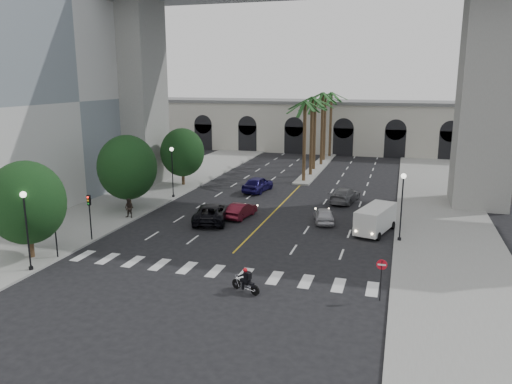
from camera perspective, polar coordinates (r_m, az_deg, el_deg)
name	(u,v)px	position (r m, az deg, el deg)	size (l,w,h in m)	color
ground	(223,263)	(34.25, -3.77, -8.10)	(140.00, 140.00, 0.00)	black
sidewalk_left	(138,197)	(53.44, -13.37, -0.60)	(8.00, 100.00, 0.15)	gray
sidewalk_right	(443,220)	(46.73, 20.59, -3.04)	(8.00, 100.00, 0.15)	gray
median	(318,167)	(69.93, 7.04, 2.84)	(2.00, 24.00, 0.20)	gray
building_left	(11,97)	(56.76, -26.21, 9.67)	(16.50, 32.50, 20.60)	beige
pier_building	(335,126)	(86.05, 9.03, 7.47)	(71.00, 10.50, 8.50)	beige
bridge	(330,13)	(52.88, 8.43, 19.59)	(75.00, 13.00, 26.00)	gray
palm_a	(305,105)	(59.10, 5.64, 9.81)	(3.20, 3.20, 10.30)	#47331E
palm_b	(312,102)	(62.99, 6.44, 10.24)	(3.20, 3.20, 10.60)	#47331E
palm_c	(315,104)	(67.00, 6.79, 10.00)	(3.20, 3.20, 10.10)	#47331E
palm_d	(323,97)	(70.85, 7.66, 10.72)	(3.20, 3.20, 10.90)	#47331E
palm_e	(325,99)	(74.86, 7.94, 10.48)	(3.20, 3.20, 10.40)	#47331E
palm_f	(331,96)	(78.76, 8.62, 10.78)	(3.20, 3.20, 10.70)	#47331E
street_tree_near	(27,203)	(37.14, -24.75, -1.12)	(5.20, 5.20, 6.89)	#382616
street_tree_mid	(127,167)	(47.39, -14.50, 2.73)	(5.44, 5.44, 7.21)	#382616
street_tree_far	(182,152)	(57.91, -8.41, 4.50)	(5.04, 5.04, 6.68)	#382616
lamp_post_left_near	(26,224)	(34.86, -24.77, -3.35)	(0.40, 0.40, 5.35)	black
lamp_post_left_far	(172,168)	(51.99, -9.55, 2.74)	(0.40, 0.40, 5.35)	black
lamp_post_right	(402,201)	(39.01, 16.34, -1.02)	(0.40, 0.40, 5.35)	black
traffic_signal_near	(55,224)	(36.81, -22.02, -3.42)	(0.25, 0.18, 3.65)	black
traffic_signal_far	(90,210)	(39.88, -18.49, -1.92)	(0.25, 0.18, 3.65)	black
motorcycle_rider	(246,281)	(29.59, -1.11, -10.18)	(1.93, 0.93, 1.49)	black
car_a	(324,215)	(43.59, 7.79, -2.62)	(1.58, 3.93, 1.34)	#B7B6BC
car_b	(241,210)	(44.77, -1.73, -2.08)	(1.43, 4.09, 1.35)	#51101C
car_c	(212,213)	(43.59, -5.06, -2.36)	(2.68, 5.81, 1.61)	black
car_d	(345,195)	(50.89, 10.11, -0.36)	(2.07, 5.10, 1.48)	slate
car_e	(258,184)	(54.75, 0.20, 0.91)	(2.02, 5.02, 1.71)	#16104C
cargo_van	(375,219)	(41.33, 13.47, -2.98)	(3.18, 5.36, 2.15)	silver
pedestrian_a	(38,225)	(42.84, -23.68, -3.44)	(0.62, 0.41, 1.71)	black
pedestrian_b	(129,208)	(45.43, -14.29, -1.81)	(0.85, 0.66, 1.74)	black
do_not_enter_sign	(381,271)	(28.97, 14.14, -8.74)	(0.60, 0.06, 2.45)	black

